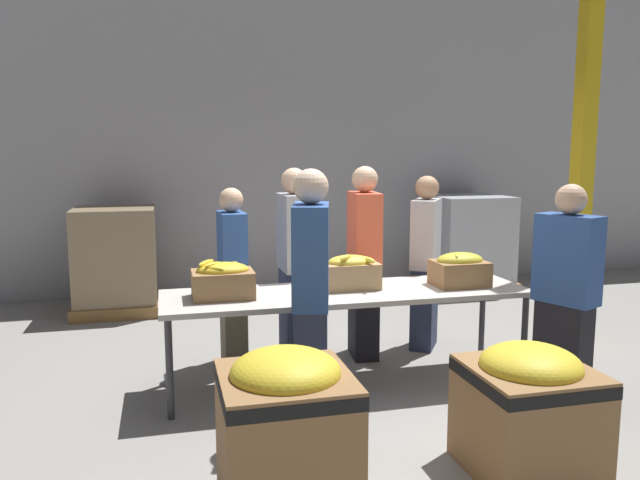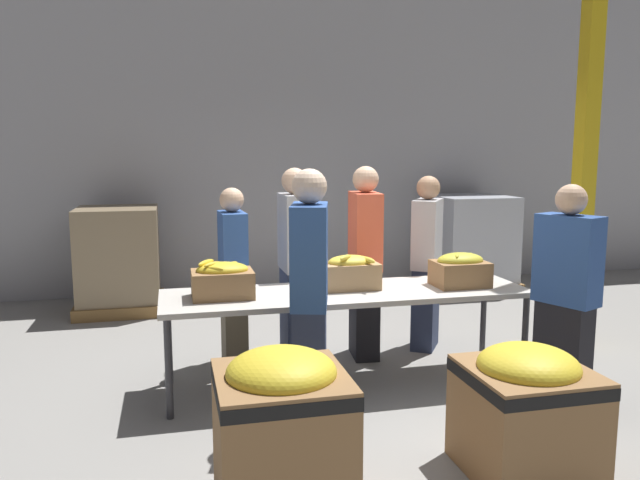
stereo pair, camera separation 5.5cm
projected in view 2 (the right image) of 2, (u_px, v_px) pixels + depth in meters
The scene contains 17 objects.
ground_plane at pixel (346, 384), 4.88m from camera, with size 30.00×30.00×0.00m, color gray.
wall_back at pixel (272, 135), 7.98m from camera, with size 16.00×0.08×4.00m.
sorting_table at pixel (347, 297), 4.77m from camera, with size 2.80×0.78×0.74m.
banana_box_0 at pixel (222, 280), 4.54m from camera, with size 0.44×0.32×0.28m.
banana_box_1 at pixel (350, 272), 4.83m from camera, with size 0.43×0.32×0.29m.
banana_box_2 at pixel (460, 269), 4.92m from camera, with size 0.41×0.32×0.27m.
volunteer_0 at pixel (365, 264), 5.41m from camera, with size 0.27×0.47×1.68m.
volunteer_1 at pixel (310, 300), 4.07m from camera, with size 0.34×0.50×1.70m.
volunteer_2 at pixel (233, 278), 5.22m from camera, with size 0.22×0.41×1.51m.
volunteer_3 at pixel (426, 264), 5.66m from camera, with size 0.41×0.47×1.58m.
volunteer_4 at pixel (295, 265), 5.36m from camera, with size 0.23×0.45×1.66m.
volunteer_5 at pixel (566, 298), 4.35m from camera, with size 0.36×0.47×1.58m.
donation_bin_0 at pixel (282, 425), 3.15m from camera, with size 0.66×0.66×0.83m.
donation_bin_1 at pixel (526, 407), 3.48m from camera, with size 0.66×0.66×0.75m.
support_pillar at pixel (587, 128), 5.55m from camera, with size 0.15×0.15×4.00m.
pallet_stack_0 at pixel (470, 243), 8.12m from camera, with size 1.02×1.02×1.22m.
pallet_stack_1 at pixel (119, 260), 7.02m from camera, with size 0.95×0.95×1.17m.
Camera 2 is at (-1.29, -4.48, 1.82)m, focal length 35.00 mm.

